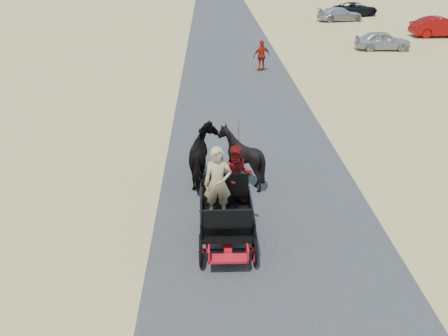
{
  "coord_description": "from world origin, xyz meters",
  "views": [
    {
      "loc": [
        -1.49,
        -8.41,
        6.69
      ],
      "look_at": [
        -1.12,
        2.04,
        1.2
      ],
      "focal_mm": 35.0,
      "sensor_mm": 36.0,
      "label": 1
    }
  ],
  "objects_px": {
    "carriage": "(226,228)",
    "car_c": "(340,14)",
    "horse_left": "(204,157)",
    "car_d": "(355,9)",
    "horse_right": "(240,157)",
    "car_a": "(383,41)",
    "pedestrian": "(262,56)",
    "car_b": "(441,27)"
  },
  "relations": [
    {
      "from": "horse_left",
      "to": "car_b",
      "type": "height_order",
      "value": "horse_left"
    },
    {
      "from": "horse_right",
      "to": "car_d",
      "type": "relative_size",
      "value": 0.36
    },
    {
      "from": "pedestrian",
      "to": "car_d",
      "type": "xyz_separation_m",
      "value": [
        11.33,
        19.68,
        -0.21
      ]
    },
    {
      "from": "horse_left",
      "to": "car_a",
      "type": "height_order",
      "value": "horse_left"
    },
    {
      "from": "horse_left",
      "to": "horse_right",
      "type": "relative_size",
      "value": 1.18
    },
    {
      "from": "horse_right",
      "to": "car_a",
      "type": "xyz_separation_m",
      "value": [
        10.88,
        17.89,
        -0.23
      ]
    },
    {
      "from": "carriage",
      "to": "horse_right",
      "type": "height_order",
      "value": "horse_right"
    },
    {
      "from": "car_a",
      "to": "car_b",
      "type": "distance_m",
      "value": 7.41
    },
    {
      "from": "horse_left",
      "to": "pedestrian",
      "type": "bearing_deg",
      "value": -103.93
    },
    {
      "from": "car_b",
      "to": "carriage",
      "type": "bearing_deg",
      "value": 145.05
    },
    {
      "from": "horse_left",
      "to": "car_d",
      "type": "height_order",
      "value": "horse_left"
    },
    {
      "from": "pedestrian",
      "to": "car_d",
      "type": "distance_m",
      "value": 22.71
    },
    {
      "from": "car_c",
      "to": "car_d",
      "type": "xyz_separation_m",
      "value": [
        2.23,
        2.8,
        0.05
      ]
    },
    {
      "from": "car_a",
      "to": "car_d",
      "type": "distance_m",
      "value": 14.82
    },
    {
      "from": "horse_left",
      "to": "car_a",
      "type": "xyz_separation_m",
      "value": [
        11.98,
        17.89,
        -0.23
      ]
    },
    {
      "from": "horse_right",
      "to": "car_c",
      "type": "xyz_separation_m",
      "value": [
        11.18,
        29.69,
        -0.25
      ]
    },
    {
      "from": "car_a",
      "to": "car_b",
      "type": "height_order",
      "value": "car_b"
    },
    {
      "from": "car_b",
      "to": "car_c",
      "type": "height_order",
      "value": "car_b"
    },
    {
      "from": "car_b",
      "to": "car_d",
      "type": "relative_size",
      "value": 0.95
    },
    {
      "from": "horse_left",
      "to": "horse_right",
      "type": "height_order",
      "value": "horse_right"
    },
    {
      "from": "car_b",
      "to": "car_c",
      "type": "relative_size",
      "value": 1.08
    },
    {
      "from": "horse_right",
      "to": "car_b",
      "type": "xyz_separation_m",
      "value": [
        16.93,
        22.17,
        -0.11
      ]
    },
    {
      "from": "carriage",
      "to": "car_b",
      "type": "relative_size",
      "value": 0.54
    },
    {
      "from": "horse_left",
      "to": "car_b",
      "type": "relative_size",
      "value": 0.45
    },
    {
      "from": "carriage",
      "to": "car_b",
      "type": "bearing_deg",
      "value": 55.22
    },
    {
      "from": "carriage",
      "to": "car_d",
      "type": "height_order",
      "value": "car_d"
    },
    {
      "from": "horse_left",
      "to": "car_c",
      "type": "relative_size",
      "value": 0.48
    },
    {
      "from": "car_a",
      "to": "car_b",
      "type": "bearing_deg",
      "value": -52.08
    },
    {
      "from": "horse_right",
      "to": "car_d",
      "type": "bearing_deg",
      "value": -112.43
    },
    {
      "from": "pedestrian",
      "to": "car_c",
      "type": "height_order",
      "value": "pedestrian"
    },
    {
      "from": "horse_left",
      "to": "carriage",
      "type": "bearing_deg",
      "value": 100.39
    },
    {
      "from": "carriage",
      "to": "car_c",
      "type": "height_order",
      "value": "car_c"
    },
    {
      "from": "car_a",
      "to": "car_c",
      "type": "height_order",
      "value": "car_a"
    },
    {
      "from": "carriage",
      "to": "horse_left",
      "type": "distance_m",
      "value": 3.09
    },
    {
      "from": "horse_right",
      "to": "pedestrian",
      "type": "distance_m",
      "value": 12.98
    },
    {
      "from": "car_b",
      "to": "car_d",
      "type": "height_order",
      "value": "car_b"
    },
    {
      "from": "pedestrian",
      "to": "horse_left",
      "type": "bearing_deg",
      "value": 56.35
    },
    {
      "from": "horse_right",
      "to": "pedestrian",
      "type": "xyz_separation_m",
      "value": [
        2.08,
        12.81,
        0.01
      ]
    },
    {
      "from": "car_c",
      "to": "car_d",
      "type": "bearing_deg",
      "value": -46.49
    },
    {
      "from": "carriage",
      "to": "car_c",
      "type": "relative_size",
      "value": 0.58
    },
    {
      "from": "carriage",
      "to": "pedestrian",
      "type": "xyz_separation_m",
      "value": [
        2.63,
        15.81,
        0.5
      ]
    },
    {
      "from": "horse_right",
      "to": "pedestrian",
      "type": "bearing_deg",
      "value": -99.21
    }
  ]
}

